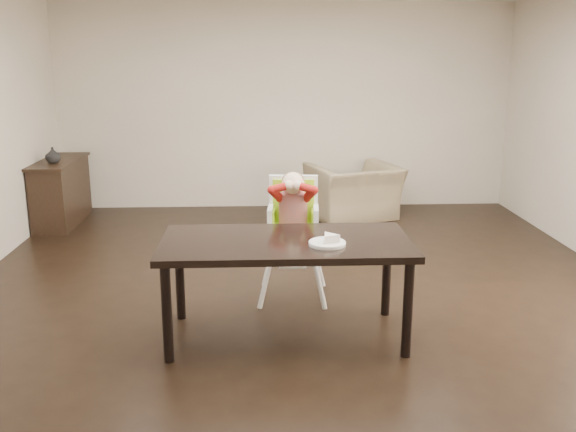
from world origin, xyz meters
The scene contains 8 objects.
ground centered at (0.00, 0.00, 0.00)m, with size 7.00×7.00×0.00m, color black.
room_walls centered at (0.00, 0.00, 1.86)m, with size 6.02×7.02×2.71m.
dining_table centered at (-0.17, -0.68, 0.67)m, with size 1.80×0.90×0.75m.
high_chair centered at (-0.07, 0.14, 0.77)m, with size 0.49×0.49×1.10m.
plate centered at (0.12, -0.81, 0.78)m, with size 0.28×0.28×0.07m.
armchair centered at (0.84, 2.80, 0.45)m, with size 1.04×0.68×0.91m, color #96845F.
sideboard centered at (-2.78, 2.70, 0.40)m, with size 0.44×1.26×0.79m.
vase centered at (-2.78, 2.51, 0.88)m, with size 0.18×0.18×0.18m, color #99999E.
Camera 1 is at (-0.36, -5.10, 2.06)m, focal length 40.00 mm.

